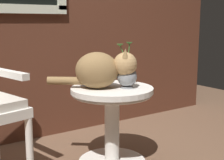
{
  "coord_description": "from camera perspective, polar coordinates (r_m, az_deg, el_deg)",
  "views": [
    {
      "loc": [
        -0.95,
        -1.68,
        0.98
      ],
      "look_at": [
        0.24,
        0.07,
        0.6
      ],
      "focal_mm": 51.85,
      "sensor_mm": 36.0,
      "label": 1
    }
  ],
  "objects": [
    {
      "name": "cat",
      "position": [
        2.11,
        -1.91,
        1.89
      ],
      "size": [
        0.5,
        0.41,
        0.26
      ],
      "color": "olive",
      "rests_on": "wicker_side_table"
    },
    {
      "name": "wicker_side_table",
      "position": [
        2.21,
        -0.0,
        -5.95
      ],
      "size": [
        0.56,
        0.56,
        0.55
      ],
      "color": "silver",
      "rests_on": "ground_plane"
    },
    {
      "name": "pewter_vase_with_ivy",
      "position": [
        2.13,
        2.68,
        1.0
      ],
      "size": [
        0.14,
        0.13,
        0.3
      ],
      "color": "gray",
      "rests_on": "wicker_side_table"
    }
  ]
}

